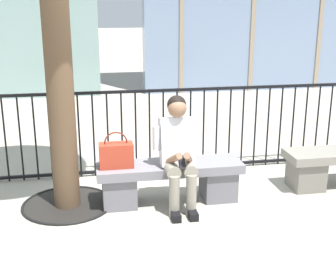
{
  "coord_description": "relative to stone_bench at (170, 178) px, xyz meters",
  "views": [
    {
      "loc": [
        -0.87,
        -4.74,
        2.21
      ],
      "look_at": [
        0.0,
        0.1,
        0.75
      ],
      "focal_mm": 50.03,
      "sensor_mm": 36.0,
      "label": 1
    }
  ],
  "objects": [
    {
      "name": "stone_bench",
      "position": [
        0.0,
        0.0,
        0.0
      ],
      "size": [
        1.6,
        0.44,
        0.45
      ],
      "color": "slate",
      "rests_on": "ground"
    },
    {
      "name": "ground_plane",
      "position": [
        0.0,
        0.0,
        -0.27
      ],
      "size": [
        60.0,
        60.0,
        0.0
      ],
      "primitive_type": "plane",
      "color": "#A8A091"
    },
    {
      "name": "plaza_railing",
      "position": [
        -0.0,
        0.93,
        0.29
      ],
      "size": [
        7.27,
        0.04,
        1.1
      ],
      "color": "black",
      "rests_on": "ground"
    },
    {
      "name": "handbag_on_bench",
      "position": [
        -0.58,
        -0.01,
        0.32
      ],
      "size": [
        0.36,
        0.18,
        0.39
      ],
      "color": "#B23823",
      "rests_on": "stone_bench"
    },
    {
      "name": "seated_person_with_phone",
      "position": [
        0.07,
        -0.13,
        0.38
      ],
      "size": [
        0.52,
        0.66,
        1.21
      ],
      "color": "gray",
      "rests_on": "ground"
    }
  ]
}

